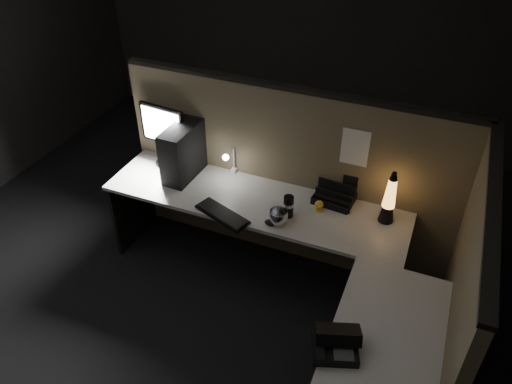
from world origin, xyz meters
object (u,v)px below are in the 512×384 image
at_px(lava_lamp, 389,201).
at_px(desk_phone, 335,342).
at_px(pc_tower, 183,152).
at_px(monitor, 163,130).
at_px(keyboard, 222,215).

distance_m(lava_lamp, desk_phone, 1.19).
relative_size(pc_tower, monitor, 0.84).
height_order(pc_tower, monitor, monitor).
xyz_separation_m(pc_tower, monitor, (-0.23, 0.10, 0.09)).
relative_size(pc_tower, desk_phone, 1.47).
bearing_deg(desk_phone, pc_tower, 124.30).
bearing_deg(lava_lamp, keyboard, -159.90).
height_order(monitor, keyboard, monitor).
bearing_deg(lava_lamp, pc_tower, -178.34).
distance_m(monitor, lava_lamp, 1.82).
bearing_deg(lava_lamp, desk_phone, -92.24).
xyz_separation_m(monitor, lava_lamp, (1.82, -0.06, -0.14)).
bearing_deg(desk_phone, lava_lamp, 68.50).
bearing_deg(keyboard, desk_phone, -17.11).
distance_m(monitor, keyboard, 0.91).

